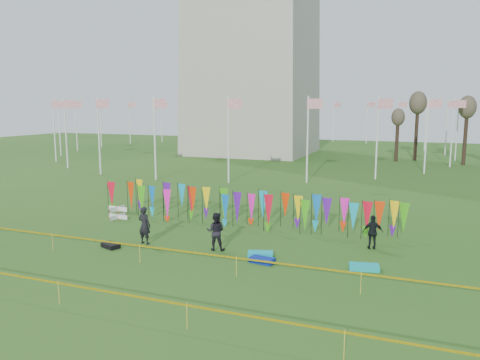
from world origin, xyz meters
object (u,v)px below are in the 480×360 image
(person_left, at_px, (144,225))
(kite_bag_black, at_px, (111,245))
(kite_bag_blue, at_px, (262,260))
(kite_bag_teal, at_px, (364,267))
(kite_bag_turquoise, at_px, (260,254))
(box_kite, at_px, (118,213))
(person_mid, at_px, (216,231))
(person_right, at_px, (373,232))

(person_left, relative_size, kite_bag_black, 2.02)
(kite_bag_blue, height_order, kite_bag_teal, kite_bag_teal)
(kite_bag_turquoise, xyz_separation_m, kite_bag_teal, (4.82, -0.05, 0.00))
(box_kite, xyz_separation_m, kite_bag_blue, (11.22, -4.61, -0.29))
(person_left, height_order, kite_bag_turquoise, person_left)
(person_mid, xyz_separation_m, person_right, (7.25, 3.00, -0.09))
(kite_bag_blue, bearing_deg, person_left, 174.69)
(person_left, bearing_deg, kite_bag_black, 50.13)
(person_left, height_order, person_right, person_left)
(kite_bag_turquoise, height_order, kite_bag_blue, kite_bag_turquoise)
(person_left, bearing_deg, kite_bag_teal, -174.17)
(person_mid, bearing_deg, kite_bag_black, 4.29)
(kite_bag_blue, bearing_deg, kite_bag_teal, 9.34)
(person_right, relative_size, kite_bag_teal, 1.36)
(box_kite, xyz_separation_m, person_left, (4.56, -3.99, 0.58))
(person_mid, xyz_separation_m, kite_bag_blue, (2.76, -0.98, -0.84))
(person_left, xyz_separation_m, kite_bag_turquoise, (6.31, 0.17, -0.87))
(kite_bag_turquoise, relative_size, kite_bag_teal, 0.93)
(kite_bag_black, bearing_deg, kite_bag_teal, 6.23)
(box_kite, xyz_separation_m, kite_bag_turquoise, (10.87, -3.82, -0.29))
(person_mid, relative_size, kite_bag_turquoise, 1.61)
(person_left, height_order, person_mid, person_left)
(kite_bag_black, distance_m, kite_bag_teal, 12.44)
(person_right, bearing_deg, person_left, 0.29)
(person_left, bearing_deg, kite_bag_turquoise, -173.22)
(kite_bag_teal, bearing_deg, person_right, 89.65)
(person_right, relative_size, kite_bag_turquoise, 1.45)
(person_left, bearing_deg, box_kite, -35.95)
(box_kite, bearing_deg, kite_bag_blue, -22.33)
(box_kite, distance_m, kite_bag_turquoise, 11.52)
(kite_bag_teal, bearing_deg, kite_bag_blue, -170.66)
(kite_bag_turquoise, relative_size, kite_bag_blue, 1.06)
(person_mid, bearing_deg, kite_bag_turquoise, 162.61)
(person_right, distance_m, kite_bag_teal, 3.32)
(person_mid, bearing_deg, kite_bag_blue, 147.54)
(person_mid, bearing_deg, kite_bag_teal, 165.14)
(person_right, distance_m, kite_bag_blue, 6.05)
(person_left, bearing_deg, person_right, -158.03)
(box_kite, distance_m, kite_bag_teal, 16.16)
(person_mid, xyz_separation_m, kite_bag_teal, (7.23, -0.24, -0.83))
(person_right, xyz_separation_m, kite_bag_turquoise, (-4.84, -3.19, -0.75))
(box_kite, bearing_deg, person_left, -41.17)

